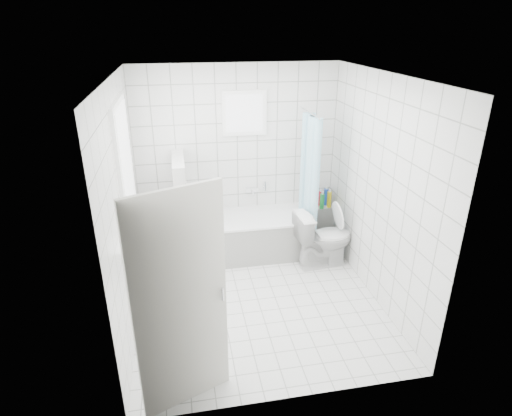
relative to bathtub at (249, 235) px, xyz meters
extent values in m
plane|color=white|center=(-0.10, -1.12, -0.29)|extent=(3.00, 3.00, 0.00)
plane|color=white|center=(-0.10, -1.12, 2.31)|extent=(3.00, 3.00, 0.00)
cube|color=white|center=(-0.10, 0.38, 1.01)|extent=(2.80, 0.02, 2.60)
cube|color=white|center=(-0.10, -2.62, 1.01)|extent=(2.80, 0.02, 2.60)
cube|color=white|center=(-1.50, -1.12, 1.01)|extent=(0.02, 3.00, 2.60)
cube|color=white|center=(1.30, -1.12, 1.01)|extent=(0.02, 3.00, 2.60)
cube|color=white|center=(-1.45, -0.82, 1.31)|extent=(0.01, 0.90, 1.40)
cube|color=white|center=(0.00, 0.33, 1.66)|extent=(0.50, 0.01, 0.50)
cube|color=white|center=(-1.41, -0.82, 0.57)|extent=(0.18, 1.02, 0.08)
cube|color=silver|center=(-0.98, -2.45, 0.71)|extent=(0.76, 0.34, 2.00)
cube|color=white|center=(0.00, 0.00, -0.02)|extent=(1.69, 0.75, 0.55)
cube|color=white|center=(0.00, 0.00, 0.27)|extent=(1.71, 0.77, 0.03)
cube|color=white|center=(-0.92, -0.05, 0.46)|extent=(0.15, 0.85, 1.50)
cube|color=white|center=(1.16, 0.25, -0.02)|extent=(0.40, 0.24, 0.55)
imported|color=white|center=(0.93, -0.47, 0.11)|extent=(0.81, 0.51, 0.79)
cylinder|color=silver|center=(0.80, -0.02, 1.71)|extent=(0.02, 0.80, 0.02)
cube|color=silver|center=(0.10, 0.33, 0.56)|extent=(0.18, 0.06, 0.06)
imported|color=#BB5DB8|center=(-1.40, -0.52, 0.71)|extent=(0.09, 0.09, 0.20)
imported|color=white|center=(-1.40, -0.82, 0.69)|extent=(0.17, 0.17, 0.16)
imported|color=white|center=(-1.40, -0.67, 0.76)|extent=(0.13, 0.13, 0.29)
cylinder|color=red|center=(1.13, 0.27, 0.37)|extent=(0.06, 0.06, 0.22)
cylinder|color=blue|center=(1.21, 0.27, 0.39)|extent=(0.06, 0.06, 0.26)
cylinder|color=green|center=(1.11, 0.16, 0.37)|extent=(0.06, 0.06, 0.23)
cylinder|color=yellow|center=(1.23, 0.18, 0.38)|extent=(0.06, 0.06, 0.24)
camera|label=1|loc=(-0.91, -5.33, 2.79)|focal=30.00mm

